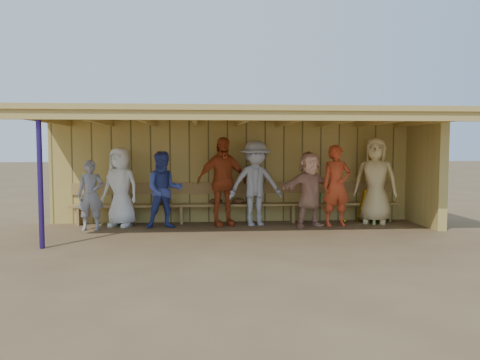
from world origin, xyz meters
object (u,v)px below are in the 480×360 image
(player_e, at_px, (256,183))
(bench, at_px, (237,200))
(player_c, at_px, (164,190))
(player_g, at_px, (336,186))
(player_a, at_px, (91,195))
(player_b, at_px, (121,187))
(player_h, at_px, (375,180))
(player_d, at_px, (222,181))
(player_f, at_px, (310,189))

(player_e, xyz_separation_m, bench, (-0.38, 0.41, -0.42))
(player_c, bearing_deg, player_g, -8.34)
(player_a, relative_size, player_b, 0.85)
(player_c, bearing_deg, player_h, -4.45)
(player_c, bearing_deg, player_d, 1.93)
(player_d, xyz_separation_m, player_f, (1.92, -0.28, -0.16))
(player_h, relative_size, bench, 0.26)
(player_e, bearing_deg, player_f, -22.28)
(player_d, distance_m, player_e, 0.75)
(player_d, xyz_separation_m, bench, (0.37, 0.41, -0.47))
(player_d, distance_m, bench, 0.72)
(player_f, xyz_separation_m, bench, (-1.55, 0.69, -0.31))
(player_a, height_order, player_g, player_g)
(player_d, relative_size, player_e, 1.05)
(player_a, distance_m, player_e, 3.57)
(player_e, bearing_deg, player_d, 171.22)
(player_c, height_order, player_g, player_g)
(player_c, height_order, player_h, player_h)
(player_g, distance_m, bench, 2.29)
(player_f, bearing_deg, bench, 136.35)
(player_d, bearing_deg, player_e, -17.64)
(player_c, relative_size, player_e, 0.88)
(bench, bearing_deg, player_a, -166.92)
(player_g, bearing_deg, player_d, 169.63)
(player_a, bearing_deg, player_g, 0.05)
(player_f, distance_m, player_h, 1.67)
(player_a, distance_m, player_f, 4.72)
(player_a, relative_size, player_f, 0.90)
(player_d, relative_size, player_g, 1.10)
(player_c, relative_size, player_g, 0.92)
(player_e, height_order, player_h, player_h)
(player_c, bearing_deg, bench, 13.02)
(player_a, height_order, player_e, player_e)
(player_a, bearing_deg, player_b, 37.26)
(player_b, height_order, player_e, player_e)
(player_c, xyz_separation_m, player_d, (1.27, 0.22, 0.16))
(player_c, bearing_deg, player_e, -1.76)
(player_c, xyz_separation_m, bench, (1.64, 0.63, -0.31))
(player_b, relative_size, player_d, 0.88)
(player_a, xyz_separation_m, player_e, (3.55, 0.33, 0.20))
(player_b, distance_m, player_c, 1.04)
(bench, bearing_deg, player_b, -173.36)
(player_a, xyz_separation_m, bench, (3.17, 0.74, -0.22))
(player_g, distance_m, player_h, 1.06)
(player_g, bearing_deg, player_c, 174.80)
(player_a, xyz_separation_m, player_f, (4.72, 0.05, 0.09))
(player_b, relative_size, player_g, 0.97)
(player_e, xyz_separation_m, player_h, (2.80, 0.08, 0.04))
(player_a, relative_size, player_d, 0.75)
(player_c, height_order, player_d, player_d)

